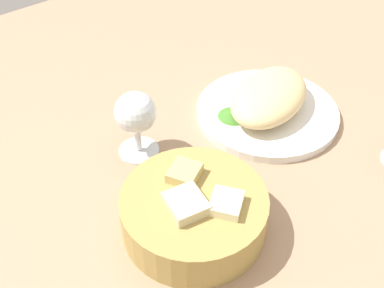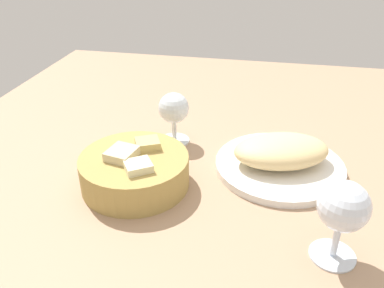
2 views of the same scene
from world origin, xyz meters
The scene contains 7 objects.
ground_plane centered at (0.00, 0.00, -1.00)cm, with size 140.00×140.00×2.00cm, color tan.
plate centered at (-3.64, -4.34, 0.70)cm, with size 24.38×24.38×1.40cm, color white.
omelette centered at (-3.64, -4.34, 4.04)cm, with size 17.96×11.24×5.29cm, color #E7CA8A.
lettuce_garnish centered at (2.32, -6.67, 2.06)cm, with size 5.19×5.19×1.33cm, color #417F2B.
bread_basket centered at (21.66, 6.03, 3.15)cm, with size 19.22×19.22×7.43cm.
wine_glass_near centered at (18.63, -11.10, 7.10)cm, with size 6.42×6.42×11.01cm.
wine_glass_far centered at (-11.36, 17.19, 8.31)cm, with size 7.00×7.00×12.49cm.
Camera 2 is at (0.18, 61.77, 42.03)cm, focal length 37.29 mm.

